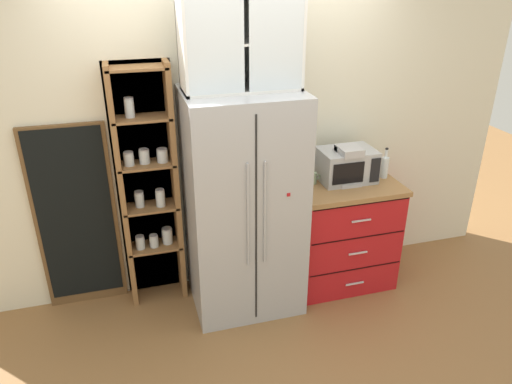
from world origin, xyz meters
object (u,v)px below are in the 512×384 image
refrigerator (243,204)px  chalkboard_menu (76,219)px  mug_sage (313,178)px  microwave (346,165)px  coffee_maker (347,164)px  bottle_clear (385,165)px

refrigerator → chalkboard_menu: refrigerator is taller
mug_sage → microwave: bearing=-1.7°
refrigerator → microwave: refrigerator is taller
microwave → coffee_maker: bearing=-116.6°
refrigerator → microwave: size_ratio=3.94×
chalkboard_menu → mug_sage: bearing=-6.9°
mug_sage → bottle_clear: 0.62m
mug_sage → chalkboard_menu: bearing=173.1°
refrigerator → microwave: 0.91m
refrigerator → mug_sage: 0.62m
refrigerator → mug_sage: bearing=9.6°
refrigerator → chalkboard_menu: 1.28m
coffee_maker → refrigerator: bearing=-176.6°
coffee_maker → mug_sage: coffee_maker is taller
bottle_clear → chalkboard_menu: size_ratio=0.17×
refrigerator → microwave: (0.89, 0.09, 0.18)m
coffee_maker → chalkboard_menu: size_ratio=0.21×
refrigerator → bottle_clear: (1.21, 0.05, 0.16)m
bottle_clear → chalkboard_menu: bearing=173.6°
coffee_maker → chalkboard_menu: bearing=172.6°
microwave → coffee_maker: coffee_maker is taller
refrigerator → mug_sage: refrigerator is taller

